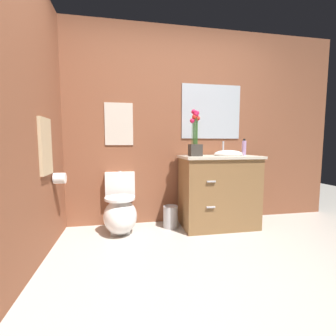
{
  "coord_description": "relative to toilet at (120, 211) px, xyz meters",
  "views": [
    {
      "loc": [
        -0.61,
        -1.42,
        1.03
      ],
      "look_at": [
        -0.12,
        1.22,
        0.75
      ],
      "focal_mm": 25.02,
      "sensor_mm": 36.0,
      "label": 1
    }
  ],
  "objects": [
    {
      "name": "toilet_paper_roll",
      "position": [
        -0.59,
        -0.2,
        0.44
      ],
      "size": [
        0.11,
        0.11,
        0.11
      ],
      "primitive_type": "cylinder",
      "rotation": [
        0.0,
        1.57,
        0.0
      ],
      "color": "white"
    },
    {
      "name": "ground_plane",
      "position": [
        0.67,
        -1.3,
        -0.24
      ],
      "size": [
        8.91,
        8.91,
        0.0
      ],
      "primitive_type": "plane",
      "color": "#B2ADA3"
    },
    {
      "name": "vanity_cabinet",
      "position": [
        1.2,
        -0.03,
        0.21
      ],
      "size": [
        0.94,
        0.56,
        1.06
      ],
      "color": "brown",
      "rests_on": "ground_plane"
    },
    {
      "name": "hanging_towel",
      "position": [
        -0.65,
        -0.41,
        0.76
      ],
      "size": [
        0.03,
        0.28,
        0.52
      ],
      "primitive_type": "cube",
      "color": "tan"
    },
    {
      "name": "flower_vase",
      "position": [
        0.89,
        -0.05,
        0.85
      ],
      "size": [
        0.14,
        0.14,
        0.55
      ],
      "color": "#38332D",
      "rests_on": "vanity_cabinet"
    },
    {
      "name": "wall_back",
      "position": [
        0.87,
        0.3,
        1.01
      ],
      "size": [
        4.16,
        0.05,
        2.5
      ],
      "primitive_type": "cube",
      "color": "brown",
      "rests_on": "ground_plane"
    },
    {
      "name": "toilet",
      "position": [
        0.0,
        0.0,
        0.0
      ],
      "size": [
        0.38,
        0.59,
        0.69
      ],
      "color": "white",
      "rests_on": "ground_plane"
    },
    {
      "name": "soap_bottle",
      "position": [
        1.57,
        0.05,
        0.74
      ],
      "size": [
        0.05,
        0.05,
        0.21
      ],
      "color": "#B28CBF",
      "rests_on": "vanity_cabinet"
    },
    {
      "name": "wall_poster",
      "position": [
        -0.0,
        0.27,
        1.03
      ],
      "size": [
        0.34,
        0.01,
        0.52
      ],
      "primitive_type": "cube",
      "color": "beige"
    },
    {
      "name": "wall_mirror",
      "position": [
        1.2,
        0.27,
        1.21
      ],
      "size": [
        0.8,
        0.01,
        0.7
      ],
      "primitive_type": "cube",
      "color": "#B2BCC6"
    },
    {
      "name": "trash_bin",
      "position": [
        0.6,
        0.03,
        -0.11
      ],
      "size": [
        0.18,
        0.18,
        0.27
      ],
      "color": "#B7B7BC",
      "rests_on": "ground_plane"
    },
    {
      "name": "wall_left",
      "position": [
        -0.69,
        -0.83,
        1.01
      ],
      "size": [
        0.05,
        4.4,
        2.5
      ],
      "primitive_type": "cube",
      "color": "brown",
      "rests_on": "ground_plane"
    }
  ]
}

